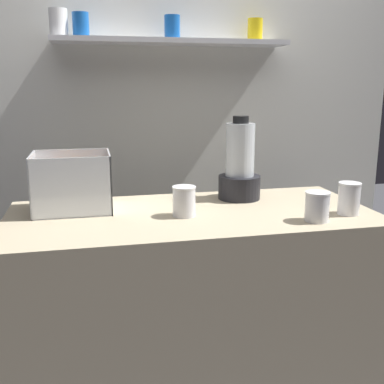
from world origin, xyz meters
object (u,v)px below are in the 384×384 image
blender_pitcher (240,168)px  juice_cup_beet_middle (349,200)px  carrot_display_bin (73,192)px  juice_cup_beet_far_left (184,203)px  juice_cup_orange_left (317,208)px

blender_pitcher → juice_cup_beet_middle: bearing=-44.8°
carrot_display_bin → juice_cup_beet_far_left: size_ratio=2.61×
juice_cup_orange_left → juice_cup_beet_middle: 0.17m
carrot_display_bin → juice_cup_beet_middle: 1.06m
carrot_display_bin → juice_cup_beet_middle: size_ratio=2.41×
blender_pitcher → juice_cup_beet_far_left: bearing=-143.1°
carrot_display_bin → juice_cup_beet_middle: carrot_display_bin is taller
blender_pitcher → juice_cup_beet_middle: 0.47m
blender_pitcher → juice_cup_beet_far_left: size_ratio=3.12×
juice_cup_beet_middle → juice_cup_orange_left: bearing=-160.2°
juice_cup_orange_left → blender_pitcher: bearing=113.6°
juice_cup_beet_far_left → juice_cup_beet_middle: size_ratio=0.93×
juice_cup_beet_middle → blender_pitcher: bearing=135.2°
carrot_display_bin → juice_cup_orange_left: bearing=-21.6°
juice_cup_beet_far_left → juice_cup_beet_middle: bearing=-10.2°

